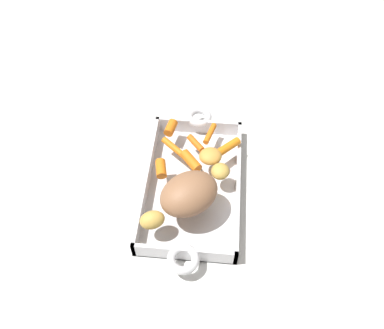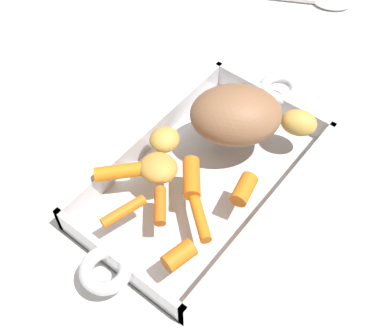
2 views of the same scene
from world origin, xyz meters
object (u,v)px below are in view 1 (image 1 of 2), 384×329
baby_carrot_southeast (161,169)px  potato_near_roast (210,156)px  baby_carrot_long (174,148)px  baby_carrot_center_left (227,147)px  baby_carrot_northeast (191,161)px  potato_golden_small (152,220)px  pork_roast (187,194)px  potato_halved (220,171)px  roasting_dish (192,185)px  baby_carrot_short (210,134)px  baby_carrot_northwest (196,143)px  baby_carrot_center_right (171,128)px

baby_carrot_southeast → potato_near_roast: (-0.04, 0.11, 0.00)m
baby_carrot_long → baby_carrot_center_left: size_ratio=1.01×
baby_carrot_center_left → baby_carrot_northeast: size_ratio=1.21×
potato_near_roast → potato_golden_small: (0.18, -0.11, 0.00)m
pork_roast → potato_near_roast: (-0.13, 0.04, -0.02)m
baby_carrot_southeast → potato_halved: size_ratio=1.01×
roasting_dish → baby_carrot_northeast: (-0.04, -0.01, 0.04)m
baby_carrot_southeast → baby_carrot_center_left: size_ratio=0.62×
baby_carrot_short → potato_golden_small: (0.26, -0.10, 0.01)m
potato_near_roast → potato_halved: 0.05m
baby_carrot_northeast → potato_golden_small: size_ratio=1.10×
baby_carrot_northwest → baby_carrot_center_left: 0.08m
baby_carrot_short → roasting_dish: bearing=-14.0°
potato_halved → baby_carrot_northeast: bearing=-111.0°
roasting_dish → baby_carrot_northeast: bearing=-170.3°
roasting_dish → baby_carrot_northwest: baby_carrot_northwest is taller
baby_carrot_center_right → baby_carrot_short: bearing=86.3°
potato_golden_small → baby_carrot_short: bearing=158.4°
baby_carrot_long → potato_halved: bearing=59.8°
baby_carrot_center_right → potato_near_roast: size_ratio=0.76×
baby_carrot_northeast → potato_near_roast: (-0.02, 0.04, 0.00)m
baby_carrot_center_right → baby_carrot_long: bearing=13.8°
pork_roast → potato_halved: 0.11m
baby_carrot_short → potato_golden_small: bearing=-21.6°
pork_roast → baby_carrot_long: size_ratio=1.83×
baby_carrot_northeast → potato_golden_small: 0.18m
baby_carrot_short → potato_halved: (0.12, 0.03, 0.01)m
pork_roast → baby_carrot_northeast: (-0.11, -0.00, -0.03)m
potato_golden_small → baby_carrot_long: bearing=174.5°
baby_carrot_southeast → potato_golden_small: (0.14, 0.00, 0.01)m
baby_carrot_southeast → baby_carrot_center_right: 0.13m
baby_carrot_northeast → potato_golden_small: (0.17, -0.06, 0.01)m
roasting_dish → baby_carrot_southeast: (-0.01, -0.07, 0.04)m
potato_near_roast → potato_halved: (0.04, 0.02, 0.00)m
baby_carrot_southeast → potato_halved: bearing=90.8°
potato_near_roast → potato_golden_small: size_ratio=1.01×
baby_carrot_northwest → baby_carrot_short: size_ratio=0.84×
baby_carrot_long → potato_near_roast: potato_near_roast is taller
roasting_dish → baby_carrot_center_left: baby_carrot_center_left is taller
pork_roast → baby_carrot_southeast: 0.11m
baby_carrot_center_right → roasting_dish: bearing=25.8°
pork_roast → baby_carrot_center_right: (-0.21, -0.06, -0.03)m
baby_carrot_southeast → baby_carrot_center_right: bearing=177.0°
baby_carrot_center_left → baby_carrot_northeast: (0.05, -0.08, 0.00)m
baby_carrot_long → baby_carrot_northeast: size_ratio=1.23×
roasting_dish → potato_halved: bearing=98.8°
roasting_dish → potato_golden_small: 0.16m
baby_carrot_short → potato_halved: bearing=14.4°
baby_carrot_long → baby_carrot_northeast: bearing=48.3°
potato_halved → pork_roast: bearing=-38.9°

